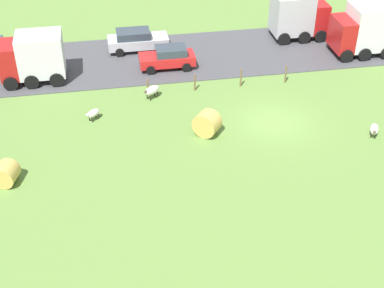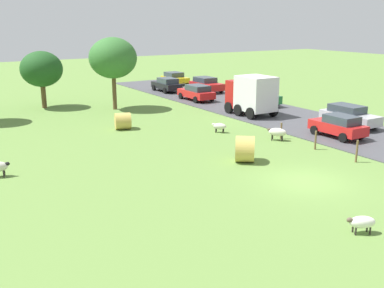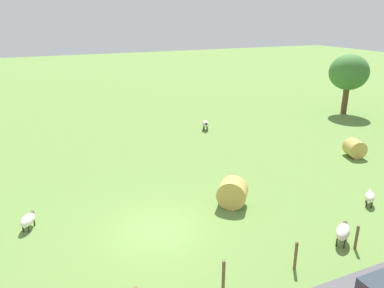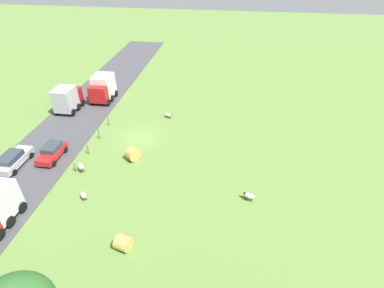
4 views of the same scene
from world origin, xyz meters
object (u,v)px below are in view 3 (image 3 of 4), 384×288
at_px(sheep_3, 206,124).
at_px(tree_0, 349,73).
at_px(sheep_2, 28,220).
at_px(sheep_0, 370,197).
at_px(sheep_1, 343,232).
at_px(hay_bale_0, 355,148).
at_px(hay_bale_1, 232,193).

relative_size(sheep_3, tree_0, 0.20).
height_order(sheep_2, sheep_3, sheep_3).
bearing_deg(sheep_0, sheep_1, -62.29).
bearing_deg(sheep_0, hay_bale_0, 139.69).
bearing_deg(tree_0, sheep_3, -92.21).
bearing_deg(sheep_2, hay_bale_0, 92.23).
bearing_deg(hay_bale_1, hay_bale_0, 103.58).
height_order(sheep_0, hay_bale_1, hay_bale_1).
relative_size(sheep_2, hay_bale_0, 0.95).
distance_m(hay_bale_0, tree_0, 12.78).
height_order(sheep_2, hay_bale_1, hay_bale_1).
bearing_deg(hay_bale_0, sheep_0, -40.31).
distance_m(sheep_1, tree_0, 23.85).
height_order(sheep_3, tree_0, tree_0).
bearing_deg(sheep_0, sheep_3, -172.38).
relative_size(sheep_1, tree_0, 0.22).
relative_size(sheep_3, hay_bale_1, 0.77).
bearing_deg(sheep_2, tree_0, 109.04).
xyz_separation_m(sheep_0, tree_0, (-14.67, 12.83, 3.56)).
relative_size(sheep_1, sheep_3, 1.12).
xyz_separation_m(sheep_2, hay_bale_0, (-0.81, 20.80, 0.15)).
xyz_separation_m(sheep_2, hay_bale_1, (1.89, 9.62, 0.29)).
height_order(sheep_0, sheep_2, same).
bearing_deg(sheep_2, sheep_0, 73.90).
height_order(sheep_0, tree_0, tree_0).
bearing_deg(sheep_0, hay_bale_1, -112.96).
xyz_separation_m(sheep_0, hay_bale_0, (-5.47, 4.64, 0.14)).
bearing_deg(sheep_1, sheep_2, -118.53).
xyz_separation_m(sheep_2, sheep_3, (-10.58, 14.12, 0.09)).
bearing_deg(sheep_1, tree_0, 135.01).
height_order(sheep_3, hay_bale_0, hay_bale_0).
relative_size(sheep_2, sheep_3, 1.00).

